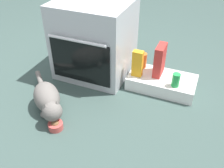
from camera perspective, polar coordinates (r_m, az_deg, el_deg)
ground at (r=2.23m, az=-8.75°, el=-2.21°), size 8.00×8.00×0.00m
oven at (r=2.34m, az=-4.04°, el=10.25°), size 0.66×0.63×0.71m
pantry_cabinet at (r=2.29m, az=11.34°, el=0.40°), size 0.59×0.32×0.12m
food_bowl at (r=1.91m, az=-12.84°, el=-9.25°), size 0.11×0.11×0.07m
cat at (r=2.02m, az=-14.58°, el=-3.43°), size 0.55×0.52×0.22m
cereal_box at (r=2.22m, az=10.91°, el=5.38°), size 0.07×0.18×0.28m
sauce_jar at (r=2.33m, az=6.98°, el=5.44°), size 0.08×0.08×0.14m
juice_carton at (r=2.18m, az=5.89°, el=4.69°), size 0.09×0.06×0.24m
soda_can at (r=2.13m, az=14.46°, el=0.88°), size 0.07×0.07×0.12m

